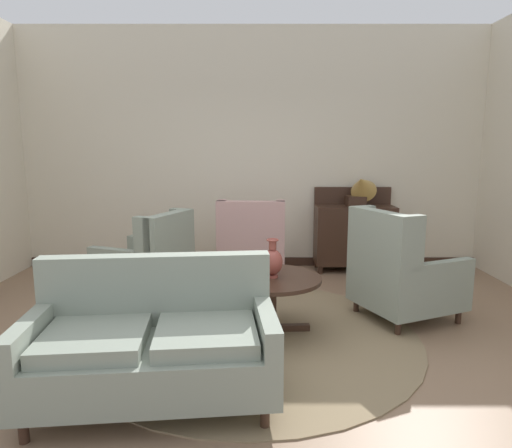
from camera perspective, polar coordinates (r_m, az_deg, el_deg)
The scene contains 12 objects.
ground at distance 3.92m, azimuth -0.89°, elevation -15.76°, with size 9.05×9.05×0.00m, color #896B51.
wall_back at distance 6.35m, azimuth -0.60°, elevation 9.41°, with size 6.62×0.08×3.31m, color beige.
baseboard_back at distance 6.50m, azimuth -0.58°, elevation -4.79°, with size 6.46×0.03×0.12m, color #382319.
area_rug at distance 4.19m, azimuth -0.84°, elevation -13.93°, with size 3.02×3.02×0.01m, color #847051.
coffee_table at distance 4.11m, azimuth 1.81°, elevation -7.94°, with size 0.91×0.91×0.53m.
porcelain_vase at distance 4.03m, azimuth 1.97°, elevation -4.74°, with size 0.18×0.18×0.35m.
settee at distance 3.13m, azimuth -13.08°, elevation -14.68°, with size 1.67×0.95×0.94m.
armchair_near_sideboard at distance 4.64m, azimuth 17.74°, elevation -6.19°, with size 1.14×1.08×1.10m.
armchair_far_left at distance 5.59m, azimuth -0.69°, elevation -3.18°, with size 0.83×0.90×1.07m.
armchair_beside_settee at distance 5.03m, azimuth -13.51°, elevation -5.02°, with size 1.08×1.03×1.01m.
sideboard at distance 6.32m, azimuth 12.24°, elevation -1.24°, with size 1.07×0.43×1.14m.
gramophone at distance 6.15m, azimuth 13.08°, elevation 4.50°, with size 0.50×0.55×0.53m.
Camera 1 is at (0.05, -3.54, 1.68)m, focal length 31.45 mm.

